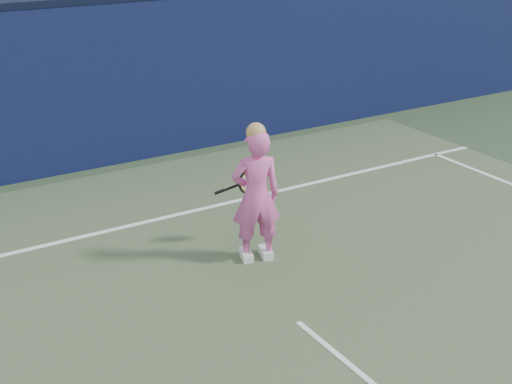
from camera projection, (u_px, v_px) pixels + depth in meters
ground at (362, 376)px, 6.28m from camera, size 80.00×80.00×0.00m
backstop_wall at (98, 86)px, 10.95m from camera, size 24.00×0.40×2.50m
player at (256, 195)px, 8.07m from camera, size 0.66×0.53×1.65m
racket at (247, 183)px, 8.48m from camera, size 0.56×0.19×0.31m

